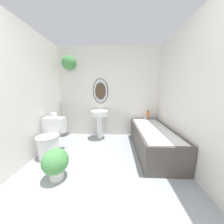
{
  "coord_description": "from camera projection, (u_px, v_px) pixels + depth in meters",
  "views": [
    {
      "loc": [
        0.21,
        -0.37,
        1.27
      ],
      "look_at": [
        0.13,
        1.7,
        0.87
      ],
      "focal_mm": 18.0,
      "sensor_mm": 36.0,
      "label": 1
    }
  ],
  "objects": [
    {
      "name": "wall_back",
      "position": [
        105.0,
        90.0,
        3.08
      ],
      "size": [
        2.82,
        0.35,
        2.4
      ],
      "color": "silver",
      "rests_on": "ground_plane"
    },
    {
      "name": "wall_left",
      "position": [
        16.0,
        95.0,
        1.78
      ],
      "size": [
        0.06,
        2.87,
        2.4
      ],
      "color": "silver",
      "rests_on": "ground_plane"
    },
    {
      "name": "wall_right",
      "position": [
        195.0,
        95.0,
        1.68
      ],
      "size": [
        0.06,
        2.87,
        2.4
      ],
      "color": "silver",
      "rests_on": "ground_plane"
    },
    {
      "name": "toilet",
      "position": [
        51.0,
        140.0,
        2.21
      ],
      "size": [
        0.42,
        0.57,
        0.72
      ],
      "color": "white",
      "rests_on": "ground_plane"
    },
    {
      "name": "pedestal_sink",
      "position": [
        100.0,
        118.0,
        2.95
      ],
      "size": [
        0.45,
        0.45,
        0.85
      ],
      "color": "white",
      "rests_on": "ground_plane"
    },
    {
      "name": "bathtub",
      "position": [
        152.0,
        139.0,
        2.38
      ],
      "size": [
        0.7,
        1.6,
        0.57
      ],
      "color": "#4C4742",
      "rests_on": "ground_plane"
    },
    {
      "name": "shampoo_bottle",
      "position": [
        148.0,
        114.0,
        3.01
      ],
      "size": [
        0.07,
        0.07,
        0.18
      ],
      "color": "#DB6633",
      "rests_on": "bathtub"
    },
    {
      "name": "potted_plant",
      "position": [
        56.0,
        162.0,
        1.6
      ],
      "size": [
        0.36,
        0.36,
        0.46
      ],
      "color": "silver",
      "rests_on": "ground_plane"
    },
    {
      "name": "toilet_paper_roll",
      "position": [
        54.0,
        115.0,
        2.31
      ],
      "size": [
        0.11,
        0.11,
        0.1
      ],
      "color": "white",
      "rests_on": "toilet"
    }
  ]
}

